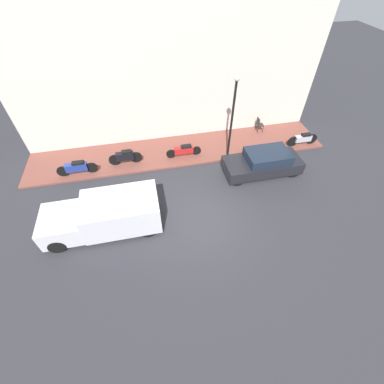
# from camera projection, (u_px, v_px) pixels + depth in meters

# --- Properties ---
(ground_plane) EXTENTS (60.00, 60.00, 0.00)m
(ground_plane) POSITION_uv_depth(u_px,v_px,m) (200.00, 222.00, 11.67)
(ground_plane) COLOR #2D2D33
(sidewalk) EXTENTS (2.92, 17.17, 0.11)m
(sidewalk) POSITION_uv_depth(u_px,v_px,m) (179.00, 150.00, 15.29)
(sidewalk) COLOR brown
(sidewalk) RESTS_ON ground_plane
(building_facade) EXTENTS (0.30, 17.17, 7.66)m
(building_facade) POSITION_uv_depth(u_px,v_px,m) (171.00, 75.00, 13.65)
(building_facade) COLOR silver
(building_facade) RESTS_ON ground_plane
(parked_car) EXTENTS (1.67, 4.05, 1.30)m
(parked_car) POSITION_uv_depth(u_px,v_px,m) (263.00, 163.00, 13.61)
(parked_car) COLOR black
(parked_car) RESTS_ON ground_plane
(delivery_van) EXTENTS (1.89, 4.89, 1.61)m
(delivery_van) POSITION_uv_depth(u_px,v_px,m) (104.00, 215.00, 10.89)
(delivery_van) COLOR silver
(delivery_van) RESTS_ON ground_plane
(motorcycle_blue) EXTENTS (0.30, 2.06, 0.79)m
(motorcycle_blue) POSITION_uv_depth(u_px,v_px,m) (77.00, 168.00, 13.46)
(motorcycle_blue) COLOR navy
(motorcycle_blue) RESTS_ON sidewalk
(motorcycle_black) EXTENTS (0.30, 1.80, 0.84)m
(motorcycle_black) POSITION_uv_depth(u_px,v_px,m) (125.00, 157.00, 14.06)
(motorcycle_black) COLOR black
(motorcycle_black) RESTS_ON sidewalk
(motorcycle_red) EXTENTS (0.30, 2.00, 0.71)m
(motorcycle_red) POSITION_uv_depth(u_px,v_px,m) (184.00, 150.00, 14.57)
(motorcycle_red) COLOR #B21E1E
(motorcycle_red) RESTS_ON sidewalk
(scooter_silver) EXTENTS (0.30, 1.88, 0.74)m
(scooter_silver) POSITION_uv_depth(u_px,v_px,m) (303.00, 139.00, 15.31)
(scooter_silver) COLOR #B7B7BF
(scooter_silver) RESTS_ON sidewalk
(streetlamp) EXTENTS (0.30, 0.30, 4.58)m
(streetlamp) POSITION_uv_depth(u_px,v_px,m) (233.00, 110.00, 12.83)
(streetlamp) COLOR black
(streetlamp) RESTS_ON sidewalk
(cafe_chair) EXTENTS (0.40, 0.40, 0.92)m
(cafe_chair) POSITION_uv_depth(u_px,v_px,m) (259.00, 124.00, 16.26)
(cafe_chair) COLOR #262626
(cafe_chair) RESTS_ON sidewalk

